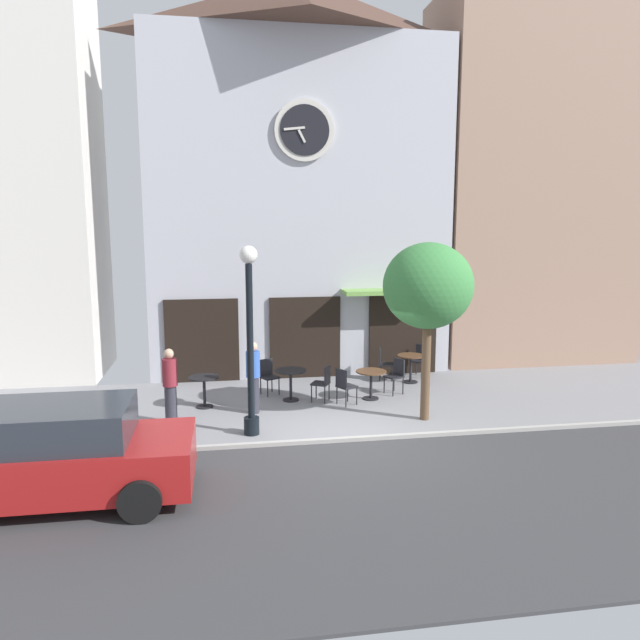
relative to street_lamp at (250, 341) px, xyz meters
name	(u,v)px	position (x,y,z in m)	size (l,w,h in m)	color
ground_plane	(359,445)	(2.09, -0.90, -2.00)	(25.34, 10.82, 0.13)	gray
clock_building	(298,175)	(1.75, 5.89, 3.76)	(8.58, 4.16, 11.18)	#B2B2BC
neighbor_building_right	(529,184)	(9.24, 6.24, 3.62)	(6.19, 3.47, 11.19)	#9E7A66
street_lamp	(250,341)	(0.00, 0.00, 0.00)	(0.36, 0.36, 3.90)	black
street_tree	(428,287)	(3.86, 0.33, 0.99)	(1.97, 1.78, 3.94)	brown
cafe_table_center_right	(204,385)	(-1.01, 2.03, -1.44)	(0.74, 0.74, 0.75)	black
cafe_table_center	(291,378)	(1.08, 2.26, -1.41)	(0.78, 0.78, 0.77)	black
cafe_table_near_curb	(371,378)	(3.06, 2.05, -1.45)	(0.77, 0.77, 0.72)	black
cafe_table_rightmost	(411,363)	(4.53, 3.41, -1.42)	(0.74, 0.74, 0.77)	black
cafe_chair_corner	(324,381)	(1.86, 2.03, -1.45)	(0.54, 0.54, 0.90)	black
cafe_chair_curbside	(344,384)	(2.30, 1.65, -1.45)	(0.54, 0.54, 0.90)	black
cafe_chair_left_end	(396,373)	(3.83, 2.45, -1.45)	(0.53, 0.53, 0.90)	black
cafe_chair_near_lamp	(420,358)	(5.03, 4.07, -1.45)	(0.57, 0.57, 0.90)	black
cafe_chair_by_entrance	(268,374)	(0.57, 2.93, -1.45)	(0.54, 0.54, 0.90)	black
cafe_chair_outer	(383,361)	(3.86, 3.82, -1.45)	(0.50, 0.50, 0.90)	black
pedestrian_blue	(253,376)	(0.12, 1.42, -1.12)	(0.45, 0.45, 1.67)	#2D2D38
pedestrian_maroon	(170,385)	(-1.70, 0.96, -1.12)	(0.44, 0.44, 1.67)	#2D2D38
parked_car_red	(53,455)	(-3.21, -2.54, -1.22)	(4.31, 2.04, 1.55)	maroon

